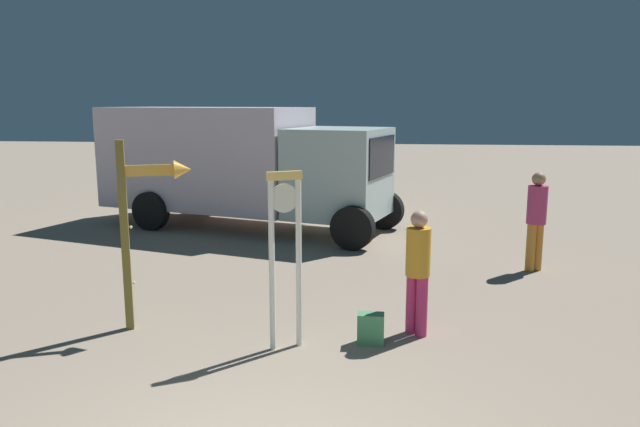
% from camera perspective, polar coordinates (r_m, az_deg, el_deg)
% --- Properties ---
extents(standing_clock, '(0.41, 0.27, 2.15)m').
position_cam_1_polar(standing_clock, '(7.09, -3.35, -2.92)').
color(standing_clock, white).
rests_on(standing_clock, ground_plane).
extents(arrow_sign, '(0.92, 0.48, 2.48)m').
position_cam_1_polar(arrow_sign, '(7.99, -16.22, 0.53)').
color(arrow_sign, olive).
rests_on(arrow_sign, ground_plane).
extents(person_near_clock, '(0.31, 0.31, 1.62)m').
position_cam_1_polar(person_near_clock, '(7.67, 9.30, -4.99)').
color(person_near_clock, '#C52E66').
rests_on(person_near_clock, ground_plane).
extents(backpack, '(0.33, 0.23, 0.39)m').
position_cam_1_polar(backpack, '(7.53, 4.85, -10.90)').
color(backpack, '#478F5D').
rests_on(backpack, ground_plane).
extents(person_distant, '(0.34, 0.34, 1.76)m').
position_cam_1_polar(person_distant, '(11.11, 19.91, -0.25)').
color(person_distant, orange).
rests_on(person_distant, ground_plane).
extents(box_truck_near, '(7.41, 4.24, 2.83)m').
position_cam_1_polar(box_truck_near, '(14.32, -7.96, 4.90)').
color(box_truck_near, silver).
rests_on(box_truck_near, ground_plane).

